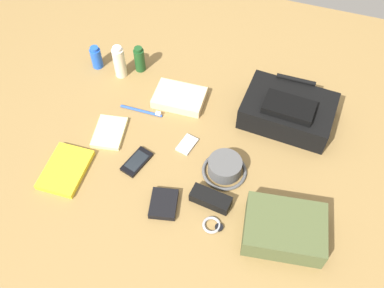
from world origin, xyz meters
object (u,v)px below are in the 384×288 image
object	(u,v)px
toiletry_pouch	(284,228)
notepad	(109,132)
wallet	(164,204)
backpack	(288,110)
sunglasses_case	(211,199)
deodorant_spray	(96,57)
media_player	(187,145)
bucket_hat	(225,168)
shampoo_bottle	(140,59)
cell_phone	(137,162)
toothbrush	(144,111)
wristwatch	(213,225)
paperback_novel	(66,170)
folded_towel	(179,98)
lotion_bottle	(119,62)

from	to	relation	value
toiletry_pouch	notepad	world-z (taller)	toiletry_pouch
wallet	backpack	bearing A→B (deg)	45.56
backpack	sunglasses_case	world-z (taller)	backpack
deodorant_spray	notepad	bearing A→B (deg)	-57.89
backpack	media_player	xyz separation A→B (m)	(-0.33, -0.24, -0.05)
bucket_hat	shampoo_bottle	xyz separation A→B (m)	(-0.48, 0.39, 0.03)
cell_phone	toothbrush	xyz separation A→B (m)	(-0.07, 0.23, 0.00)
backpack	media_player	world-z (taller)	backpack
shampoo_bottle	media_player	size ratio (longest dim) A/B	1.27
toothbrush	sunglasses_case	world-z (taller)	sunglasses_case
wallet	sunglasses_case	world-z (taller)	sunglasses_case
cell_phone	sunglasses_case	xyz separation A→B (m)	(0.30, -0.07, 0.01)
shampoo_bottle	notepad	bearing A→B (deg)	-87.06
shampoo_bottle	wristwatch	distance (m)	0.79
media_player	wallet	xyz separation A→B (m)	(0.01, -0.26, 0.01)
cell_phone	wallet	world-z (taller)	wallet
deodorant_spray	sunglasses_case	world-z (taller)	deodorant_spray
wallet	notepad	world-z (taller)	wallet
toiletry_pouch	bucket_hat	distance (m)	0.30
shampoo_bottle	notepad	xyz separation A→B (m)	(0.02, -0.36, -0.05)
shampoo_bottle	paperback_novel	xyz separation A→B (m)	(-0.06, -0.57, -0.05)
shampoo_bottle	folded_towel	size ratio (longest dim) A/B	0.60
media_player	toothbrush	bearing A→B (deg)	155.32
paperback_novel	media_player	xyz separation A→B (m)	(0.38, 0.25, -0.00)
shampoo_bottle	media_player	xyz separation A→B (m)	(0.32, -0.32, -0.05)
toothbrush	wristwatch	bearing A→B (deg)	-43.76
deodorant_spray	folded_towel	size ratio (longest dim) A/B	0.53
shampoo_bottle	notepad	size ratio (longest dim) A/B	0.80
deodorant_spray	lotion_bottle	size ratio (longest dim) A/B	0.70
sunglasses_case	backpack	bearing A→B (deg)	75.41
toiletry_pouch	media_player	world-z (taller)	toiletry_pouch
deodorant_spray	sunglasses_case	xyz separation A→B (m)	(0.65, -0.48, -0.03)
wallet	folded_towel	size ratio (longest dim) A/B	0.55
lotion_bottle	folded_towel	size ratio (longest dim) A/B	0.75
notepad	lotion_bottle	bearing A→B (deg)	95.99
wristwatch	sunglasses_case	xyz separation A→B (m)	(-0.03, 0.08, 0.01)
wristwatch	folded_towel	size ratio (longest dim) A/B	0.36
wristwatch	toothbrush	xyz separation A→B (m)	(-0.40, 0.38, 0.00)
notepad	paperback_novel	bearing A→B (deg)	-120.27
paperback_novel	notepad	size ratio (longest dim) A/B	1.35
deodorant_spray	folded_towel	xyz separation A→B (m)	(0.40, -0.08, -0.03)
paperback_novel	cell_phone	world-z (taller)	paperback_novel
media_player	sunglasses_case	world-z (taller)	sunglasses_case
toiletry_pouch	lotion_bottle	xyz separation A→B (m)	(-0.80, 0.50, 0.03)
toiletry_pouch	deodorant_spray	xyz separation A→B (m)	(-0.91, 0.52, 0.01)
paperback_novel	toothbrush	bearing A→B (deg)	64.72
shampoo_bottle	bucket_hat	bearing A→B (deg)	-38.78
deodorant_spray	wallet	distance (m)	0.74
shampoo_bottle	sunglasses_case	bearing A→B (deg)	-47.81
deodorant_spray	notepad	size ratio (longest dim) A/B	0.70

